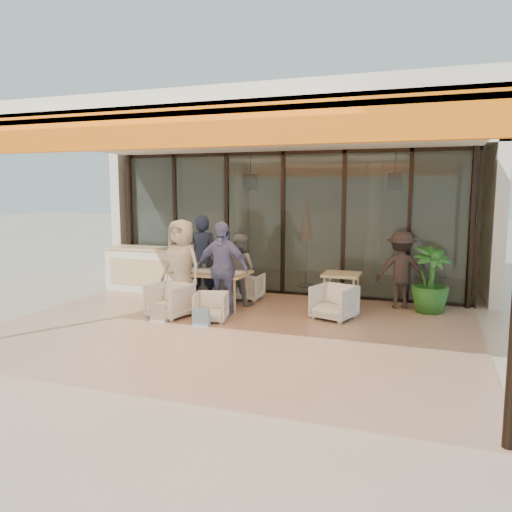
% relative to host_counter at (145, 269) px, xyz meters
% --- Properties ---
extents(ground, '(70.00, 70.00, 0.00)m').
position_rel_host_counter_xyz_m(ground, '(3.13, -2.30, -0.53)').
color(ground, '#C6B293').
rests_on(ground, ground).
extents(terrace_floor, '(8.00, 6.00, 0.01)m').
position_rel_host_counter_xyz_m(terrace_floor, '(3.13, -2.30, -0.53)').
color(terrace_floor, tan).
rests_on(terrace_floor, ground).
extents(terrace_structure, '(8.00, 6.00, 3.40)m').
position_rel_host_counter_xyz_m(terrace_structure, '(3.13, -2.56, 2.72)').
color(terrace_structure, silver).
rests_on(terrace_structure, ground).
extents(glass_storefront, '(8.08, 0.10, 3.20)m').
position_rel_host_counter_xyz_m(glass_storefront, '(3.13, 0.70, 1.07)').
color(glass_storefront, '#9EADA3').
rests_on(glass_storefront, ground).
extents(interior_block, '(9.05, 3.62, 3.52)m').
position_rel_host_counter_xyz_m(interior_block, '(3.14, 3.02, 1.70)').
color(interior_block, silver).
rests_on(interior_block, ground).
extents(host_counter, '(1.85, 0.65, 1.04)m').
position_rel_host_counter_xyz_m(host_counter, '(0.00, 0.00, 0.00)').
color(host_counter, silver).
rests_on(host_counter, ground).
extents(dining_table, '(1.50, 0.90, 0.93)m').
position_rel_host_counter_xyz_m(dining_table, '(2.15, -1.03, 0.15)').
color(dining_table, '#DEC187').
rests_on(dining_table, ground).
extents(chair_far_left, '(0.86, 0.83, 0.70)m').
position_rel_host_counter_xyz_m(chair_far_left, '(1.74, -0.09, -0.18)').
color(chair_far_left, white).
rests_on(chair_far_left, ground).
extents(chair_far_right, '(0.62, 0.58, 0.64)m').
position_rel_host_counter_xyz_m(chair_far_right, '(2.58, -0.09, -0.21)').
color(chair_far_right, white).
rests_on(chair_far_right, ground).
extents(chair_near_left, '(0.82, 0.79, 0.71)m').
position_rel_host_counter_xyz_m(chair_near_left, '(1.74, -1.99, -0.18)').
color(chair_near_left, white).
rests_on(chair_near_left, ground).
extents(chair_near_right, '(0.68, 0.65, 0.59)m').
position_rel_host_counter_xyz_m(chair_near_right, '(2.58, -1.99, -0.24)').
color(chair_near_right, white).
rests_on(chair_near_right, ground).
extents(diner_navy, '(0.79, 0.65, 1.85)m').
position_rel_host_counter_xyz_m(diner_navy, '(1.74, -0.59, 0.39)').
color(diner_navy, '#171F33').
rests_on(diner_navy, ground).
extents(diner_grey, '(0.82, 0.70, 1.48)m').
position_rel_host_counter_xyz_m(diner_grey, '(2.58, -0.59, 0.21)').
color(diner_grey, slate).
rests_on(diner_grey, ground).
extents(diner_cream, '(0.98, 0.74, 1.80)m').
position_rel_host_counter_xyz_m(diner_cream, '(1.74, -1.49, 0.37)').
color(diner_cream, beige).
rests_on(diner_cream, ground).
extents(diner_periwinkle, '(1.05, 0.44, 1.78)m').
position_rel_host_counter_xyz_m(diner_periwinkle, '(2.58, -1.49, 0.36)').
color(diner_periwinkle, '#6D76B5').
rests_on(diner_periwinkle, ground).
extents(tote_bag_cream, '(0.30, 0.10, 0.34)m').
position_rel_host_counter_xyz_m(tote_bag_cream, '(1.74, -2.39, -0.36)').
color(tote_bag_cream, silver).
rests_on(tote_bag_cream, ground).
extents(tote_bag_blue, '(0.30, 0.10, 0.34)m').
position_rel_host_counter_xyz_m(tote_bag_blue, '(2.58, -2.39, -0.36)').
color(tote_bag_blue, '#99BFD8').
rests_on(tote_bag_blue, ground).
extents(side_table, '(0.70, 0.70, 0.74)m').
position_rel_host_counter_xyz_m(side_table, '(4.65, -0.37, 0.11)').
color(side_table, '#DEC187').
rests_on(side_table, ground).
extents(side_chair, '(0.86, 0.83, 0.71)m').
position_rel_host_counter_xyz_m(side_chair, '(4.65, -1.12, -0.18)').
color(side_chair, white).
rests_on(side_chair, ground).
extents(standing_woman, '(1.08, 0.71, 1.57)m').
position_rel_host_counter_xyz_m(standing_woman, '(5.73, 0.15, 0.25)').
color(standing_woman, black).
rests_on(standing_woman, ground).
extents(potted_palm, '(1.00, 1.00, 1.30)m').
position_rel_host_counter_xyz_m(potted_palm, '(6.29, -0.03, 0.12)').
color(potted_palm, '#1E5919').
rests_on(potted_palm, ground).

